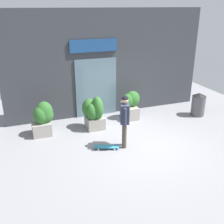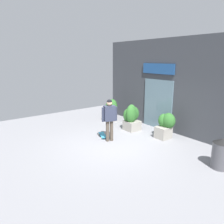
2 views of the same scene
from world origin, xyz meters
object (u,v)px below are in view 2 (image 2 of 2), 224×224
skateboarder (110,116)px  trash_bin (221,153)px  skateboard (103,135)px  planter_box_right (131,117)px  planter_box_mid (111,109)px  planter_box_left (165,125)px

skateboarder → trash_bin: (3.69, 1.30, -0.54)m
skateboard → planter_box_right: planter_box_right is taller
skateboarder → trash_bin: 3.95m
skateboard → planter_box_mid: planter_box_mid is taller
skateboard → planter_box_left: bearing=-108.6°
skateboard → planter_box_left: 2.57m
skateboard → planter_box_right: 1.61m
skateboarder → planter_box_right: 1.70m
skateboard → planter_box_right: bearing=-70.1°
skateboarder → skateboard: skateboarder is taller
skateboarder → skateboard: size_ratio=2.12×
skateboard → planter_box_right: (0.06, 1.52, 0.54)m
skateboarder → planter_box_right: bearing=-52.3°
trash_bin → planter_box_right: bearing=176.3°
skateboarder → trash_bin: size_ratio=1.80×
trash_bin → skateboard: bearing=-163.6°
planter_box_left → planter_box_right: (-1.59, -0.39, 0.04)m
planter_box_right → skateboard: bearing=-92.1°
planter_box_mid → planter_box_left: bearing=4.6°
skateboard → planter_box_mid: (-1.63, 1.65, 0.55)m
skateboarder → planter_box_mid: bearing=-17.7°
planter_box_right → trash_bin: size_ratio=1.31×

